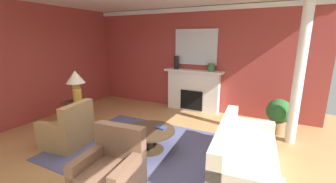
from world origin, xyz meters
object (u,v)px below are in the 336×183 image
at_px(armchair_near_window, 68,132).
at_px(vase_on_side_table, 77,96).
at_px(fireplace, 193,92).
at_px(armchair_facing_fireplace, 111,173).
at_px(vase_mantel_left, 176,62).
at_px(sofa, 243,158).
at_px(table_lamp, 76,80).
at_px(side_table, 79,113).
at_px(vase_mantel_right, 211,67).
at_px(potted_plant, 279,113).
at_px(mantel_mirror, 196,47).
at_px(coffee_table, 150,135).

bearing_deg(armchair_near_window, vase_on_side_table, 121.04).
xyz_separation_m(fireplace, armchair_facing_fireplace, (0.28, -4.07, -0.29)).
bearing_deg(vase_mantel_left, sofa, -47.58).
relative_size(sofa, vase_mantel_left, 5.36).
relative_size(armchair_near_window, vase_on_side_table, 2.76).
xyz_separation_m(fireplace, table_lamp, (-2.02, -2.59, 0.63)).
bearing_deg(table_lamp, side_table, 180.00).
height_order(fireplace, table_lamp, table_lamp).
height_order(armchair_near_window, vase_on_side_table, vase_on_side_table).
xyz_separation_m(armchair_facing_fireplace, side_table, (-2.30, 1.48, 0.09)).
bearing_deg(vase_mantel_right, vase_on_side_table, -132.28).
bearing_deg(sofa, fireplace, 124.88).
bearing_deg(potted_plant, table_lamp, -156.75).
distance_m(sofa, vase_on_side_table, 3.83).
relative_size(fireplace, mantel_mirror, 1.38).
distance_m(mantel_mirror, potted_plant, 2.90).
xyz_separation_m(fireplace, side_table, (-2.02, -2.59, -0.19)).
xyz_separation_m(vase_mantel_left, vase_mantel_right, (1.10, 0.00, -0.09)).
height_order(fireplace, vase_mantel_left, vase_mantel_left).
bearing_deg(armchair_near_window, vase_mantel_left, 74.29).
relative_size(fireplace, coffee_table, 1.80).
bearing_deg(mantel_mirror, table_lamp, -126.69).
bearing_deg(sofa, side_table, 177.72).
relative_size(coffee_table, table_lamp, 1.33).
distance_m(armchair_near_window, vase_on_side_table, 0.94).
xyz_separation_m(sofa, potted_plant, (0.47, 2.05, 0.19)).
bearing_deg(vase_mantel_right, vase_mantel_left, 180.00).
bearing_deg(vase_on_side_table, potted_plant, 25.31).
height_order(side_table, vase_mantel_right, vase_mantel_right).
distance_m(sofa, side_table, 3.94).
bearing_deg(armchair_facing_fireplace, side_table, 147.33).
relative_size(mantel_mirror, side_table, 1.86).
bearing_deg(table_lamp, coffee_table, -4.74).
height_order(fireplace, armchair_near_window, fireplace).
distance_m(table_lamp, potted_plant, 4.85).
height_order(fireplace, coffee_table, fireplace).
relative_size(side_table, vase_mantel_right, 3.02).
relative_size(fireplace, vase_mantel_right, 7.76).
bearing_deg(armchair_near_window, table_lamp, 125.11).
xyz_separation_m(vase_mantel_left, potted_plant, (2.93, -0.65, -0.97)).
relative_size(armchair_facing_fireplace, vase_mantel_right, 4.10).
bearing_deg(side_table, potted_plant, 23.25).
height_order(coffee_table, vase_mantel_right, vase_mantel_right).
relative_size(vase_mantel_left, vase_mantel_right, 1.74).
bearing_deg(fireplace, mantel_mirror, 90.00).
bearing_deg(potted_plant, armchair_facing_fireplace, -121.95).
height_order(mantel_mirror, vase_mantel_left, mantel_mirror).
height_order(side_table, vase_mantel_left, vase_mantel_left).
xyz_separation_m(armchair_near_window, vase_mantel_right, (2.03, 3.31, 1.07)).
relative_size(armchair_facing_fireplace, coffee_table, 0.95).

